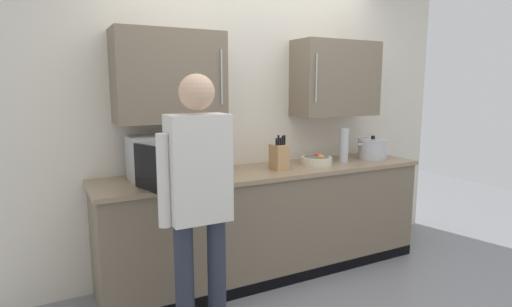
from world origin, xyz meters
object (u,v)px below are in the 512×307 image
(person_figure, at_px, (198,193))
(stock_pot, at_px, (372,149))
(microwave_oven, at_px, (164,158))
(fruit_bowl, at_px, (317,160))
(knife_block, at_px, (279,157))
(thermos_flask, at_px, (344,145))

(person_figure, bearing_deg, stock_pot, 19.83)
(microwave_oven, height_order, fruit_bowl, microwave_oven)
(knife_block, bearing_deg, person_figure, -143.92)
(fruit_bowl, xyz_separation_m, person_figure, (-1.34, -0.71, 0.04))
(thermos_flask, height_order, person_figure, person_figure)
(stock_pot, bearing_deg, microwave_oven, 178.79)
(microwave_oven, relative_size, stock_pot, 2.02)
(knife_block, distance_m, stock_pot, 1.05)
(microwave_oven, xyz_separation_m, stock_pot, (1.98, -0.04, -0.07))
(knife_block, height_order, fruit_bowl, knife_block)
(microwave_oven, height_order, thermos_flask, microwave_oven)
(thermos_flask, distance_m, knife_block, 0.68)
(fruit_bowl, bearing_deg, knife_block, -178.13)
(thermos_flask, distance_m, person_figure, 1.78)
(thermos_flask, relative_size, fruit_bowl, 1.15)
(knife_block, relative_size, fruit_bowl, 1.07)
(fruit_bowl, bearing_deg, person_figure, -152.24)
(person_figure, bearing_deg, thermos_flask, 23.16)
(knife_block, distance_m, fruit_bowl, 0.40)
(stock_pot, height_order, person_figure, person_figure)
(stock_pot, bearing_deg, fruit_bowl, -178.80)
(fruit_bowl, distance_m, stock_pot, 0.66)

